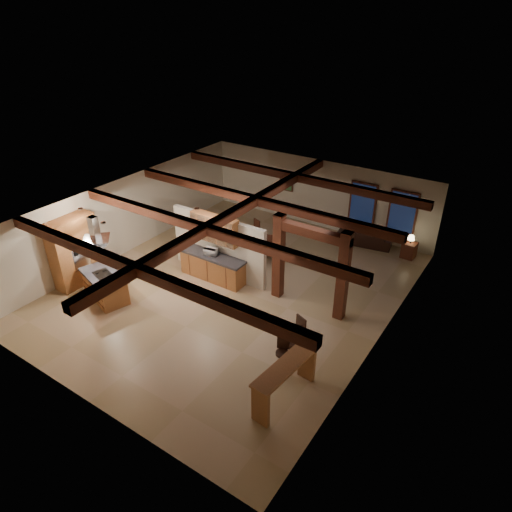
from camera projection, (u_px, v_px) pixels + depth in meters
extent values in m
plane|color=tan|center=(234.00, 288.00, 15.42)|extent=(12.00, 12.00, 0.00)
plane|color=beige|center=(318.00, 193.00, 19.06)|extent=(10.00, 0.00, 10.00)
plane|color=beige|center=(78.00, 357.00, 10.35)|extent=(10.00, 0.00, 10.00)
plane|color=beige|center=(126.00, 215.00, 17.11)|extent=(0.00, 12.00, 12.00)
plane|color=beige|center=(383.00, 300.00, 12.29)|extent=(0.00, 12.00, 12.00)
plane|color=#382112|center=(232.00, 210.00, 13.99)|extent=(12.00, 12.00, 0.00)
cube|color=#391B0E|center=(136.00, 269.00, 11.16)|extent=(10.00, 0.25, 0.28)
cube|color=#391B0E|center=(206.00, 229.00, 13.12)|extent=(10.00, 0.25, 0.28)
cube|color=#391B0E|center=(256.00, 200.00, 15.00)|extent=(10.00, 0.25, 0.28)
cube|color=#391B0E|center=(296.00, 177.00, 16.96)|extent=(10.00, 0.25, 0.28)
cube|color=#391B0E|center=(232.00, 214.00, 14.06)|extent=(0.28, 12.00, 0.28)
cube|color=#391B0E|center=(279.00, 256.00, 14.39)|extent=(0.30, 0.30, 2.90)
cube|color=#391B0E|center=(343.00, 277.00, 13.33)|extent=(0.30, 0.30, 2.90)
cube|color=#391B0E|center=(312.00, 232.00, 13.30)|extent=(2.50, 0.28, 0.28)
cube|color=beige|center=(219.00, 246.00, 15.72)|extent=(3.80, 0.18, 2.20)
cube|color=#AF6338|center=(75.00, 251.00, 15.19)|extent=(0.64, 1.60, 2.40)
cube|color=silver|center=(81.00, 255.00, 15.07)|extent=(0.06, 0.62, 0.95)
cube|color=black|center=(80.00, 250.00, 14.95)|extent=(0.01, 0.50, 0.28)
cube|color=#AF6338|center=(213.00, 268.00, 15.77)|extent=(2.40, 0.60, 0.86)
cube|color=black|center=(212.00, 256.00, 15.54)|extent=(2.50, 0.66, 0.08)
cube|color=#AF6338|center=(215.00, 229.00, 15.22)|extent=(1.80, 0.34, 0.95)
cube|color=silver|center=(211.00, 231.00, 15.09)|extent=(1.74, 0.02, 0.90)
pyramid|color=silver|center=(99.00, 251.00, 14.10)|extent=(1.10, 1.10, 0.45)
cube|color=silver|center=(94.00, 228.00, 13.70)|extent=(0.26, 0.22, 0.73)
cube|color=#391B0E|center=(363.00, 203.00, 18.03)|extent=(1.10, 0.05, 1.70)
cube|color=black|center=(362.00, 203.00, 18.00)|extent=(0.95, 0.02, 1.55)
cube|color=#391B0E|center=(403.00, 212.00, 17.25)|extent=(1.10, 0.05, 1.70)
cube|color=black|center=(402.00, 212.00, 17.23)|extent=(0.95, 0.02, 1.55)
cube|color=#391B0E|center=(286.00, 181.00, 19.61)|extent=(0.65, 0.04, 0.85)
cube|color=#285E34|center=(286.00, 181.00, 19.60)|extent=(0.55, 0.01, 0.75)
cylinder|color=silver|center=(103.00, 223.00, 13.23)|extent=(0.16, 0.16, 0.03)
cylinder|color=silver|center=(197.00, 209.00, 14.13)|extent=(0.16, 0.16, 0.03)
cylinder|color=silver|center=(81.00, 209.00, 14.12)|extent=(0.16, 0.16, 0.03)
cube|color=#AF6338|center=(106.00, 287.00, 14.75)|extent=(1.86, 1.29, 0.81)
cube|color=black|center=(103.00, 276.00, 14.53)|extent=(2.00, 1.43, 0.08)
cube|color=black|center=(103.00, 274.00, 14.51)|extent=(0.81, 0.65, 0.02)
imported|color=#421B10|center=(256.00, 247.00, 17.27)|extent=(2.09, 1.46, 0.67)
imported|color=black|center=(365.00, 237.00, 18.09)|extent=(2.23, 1.18, 0.62)
imported|color=#B8B7BC|center=(211.00, 251.00, 15.46)|extent=(0.52, 0.40, 0.26)
cube|color=#AF6338|center=(286.00, 366.00, 10.65)|extent=(0.73, 2.11, 0.06)
cube|color=#AF6338|center=(260.00, 406.00, 10.29)|extent=(0.47, 0.15, 1.03)
cube|color=#AF6338|center=(307.00, 362.00, 11.53)|extent=(0.47, 0.15, 1.03)
cube|color=#391B0E|center=(409.00, 250.00, 17.14)|extent=(0.51, 0.51, 0.60)
cylinder|color=black|center=(411.00, 241.00, 16.96)|extent=(0.06, 0.06, 0.15)
cone|color=#FFE499|center=(411.00, 238.00, 16.89)|extent=(0.26, 0.26, 0.17)
cylinder|color=black|center=(282.00, 353.00, 11.56)|extent=(0.35, 0.35, 0.07)
cube|color=black|center=(283.00, 342.00, 11.59)|extent=(0.32, 0.16, 0.39)
cylinder|color=black|center=(282.00, 364.00, 11.73)|extent=(0.06, 0.06, 0.67)
cylinder|color=black|center=(282.00, 373.00, 11.89)|extent=(0.39, 0.39, 0.03)
cylinder|color=black|center=(290.00, 343.00, 12.00)|extent=(0.32, 0.32, 0.06)
cube|color=black|center=(292.00, 334.00, 12.02)|extent=(0.29, 0.13, 0.35)
cylinder|color=black|center=(290.00, 352.00, 12.15)|extent=(0.05, 0.05, 0.62)
cylinder|color=black|center=(290.00, 361.00, 12.30)|extent=(0.35, 0.35, 0.03)
cylinder|color=black|center=(295.00, 334.00, 12.09)|extent=(0.39, 0.39, 0.08)
cube|color=black|center=(301.00, 324.00, 12.06)|extent=(0.36, 0.18, 0.44)
cylinder|color=black|center=(295.00, 345.00, 12.29)|extent=(0.07, 0.07, 0.77)
cylinder|color=black|center=(294.00, 356.00, 12.47)|extent=(0.44, 0.44, 0.03)
cube|color=#391B0E|center=(233.00, 243.00, 17.39)|extent=(0.52, 0.52, 0.06)
cube|color=#391B0E|center=(237.00, 234.00, 17.32)|extent=(0.38, 0.20, 0.70)
cylinder|color=#391B0E|center=(227.00, 247.00, 17.54)|extent=(0.05, 0.05, 0.39)
cylinder|color=#391B0E|center=(231.00, 251.00, 17.31)|extent=(0.05, 0.05, 0.39)
cylinder|color=#391B0E|center=(234.00, 245.00, 17.69)|extent=(0.05, 0.05, 0.39)
cylinder|color=#391B0E|center=(238.00, 249.00, 17.46)|extent=(0.05, 0.05, 0.39)
cube|color=#391B0E|center=(261.00, 235.00, 18.01)|extent=(0.52, 0.52, 0.06)
cube|color=#391B0E|center=(257.00, 228.00, 17.75)|extent=(0.38, 0.20, 0.70)
cylinder|color=#391B0E|center=(267.00, 240.00, 18.08)|extent=(0.05, 0.05, 0.39)
cylinder|color=#391B0E|center=(262.00, 237.00, 18.31)|extent=(0.05, 0.05, 0.39)
cylinder|color=#391B0E|center=(260.00, 242.00, 17.93)|extent=(0.05, 0.05, 0.39)
cylinder|color=#391B0E|center=(256.00, 239.00, 18.16)|extent=(0.05, 0.05, 0.39)
cube|color=#391B0E|center=(251.00, 257.00, 16.44)|extent=(0.52, 0.52, 0.06)
cube|color=#391B0E|center=(255.00, 247.00, 16.36)|extent=(0.38, 0.20, 0.70)
cylinder|color=#391B0E|center=(245.00, 262.00, 16.59)|extent=(0.05, 0.05, 0.39)
cylinder|color=#391B0E|center=(250.00, 266.00, 16.36)|extent=(0.05, 0.05, 0.39)
cylinder|color=#391B0E|center=(252.00, 259.00, 16.74)|extent=(0.05, 0.05, 0.39)
cylinder|color=#391B0E|center=(257.00, 263.00, 16.51)|extent=(0.05, 0.05, 0.39)
cube|color=#391B0E|center=(280.00, 248.00, 17.06)|extent=(0.52, 0.52, 0.06)
cube|color=#391B0E|center=(276.00, 241.00, 16.79)|extent=(0.38, 0.20, 0.70)
cylinder|color=#391B0E|center=(286.00, 254.00, 17.13)|extent=(0.05, 0.05, 0.39)
cylinder|color=#391B0E|center=(281.00, 250.00, 17.36)|extent=(0.05, 0.05, 0.39)
cylinder|color=#391B0E|center=(279.00, 256.00, 16.98)|extent=(0.05, 0.05, 0.39)
cylinder|color=#391B0E|center=(274.00, 252.00, 17.21)|extent=(0.05, 0.05, 0.39)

